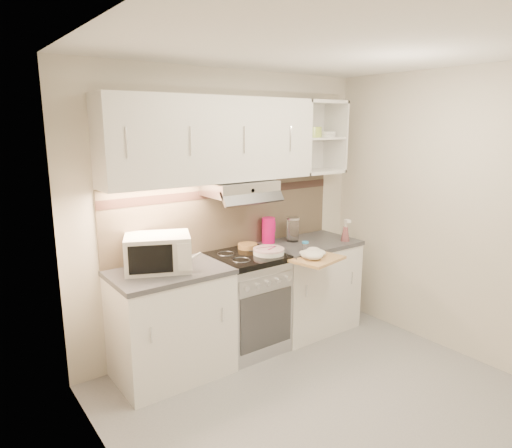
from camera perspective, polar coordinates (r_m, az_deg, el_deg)
name	(u,v)px	position (r m, az deg, el deg)	size (l,w,h in m)	color
ground	(333,405)	(3.66, 9.56, -21.43)	(3.00, 3.00, 0.00)	#969698
room_shell	(304,181)	(3.33, 6.07, 5.42)	(3.04, 2.84, 2.52)	beige
base_cabinet_left	(171,325)	(3.85, -10.55, -12.32)	(0.90, 0.60, 0.86)	white
worktop_left	(169,272)	(3.69, -10.83, -5.95)	(0.92, 0.62, 0.04)	#47474C
base_cabinet_right	(308,287)	(4.64, 6.51, -7.82)	(0.90, 0.60, 0.86)	white
worktop_right	(309,244)	(4.50, 6.65, -2.44)	(0.92, 0.62, 0.04)	#47474C
electric_range	(247,302)	(4.19, -1.17, -9.71)	(0.60, 0.60, 0.90)	#B7B7BC
microwave	(158,252)	(3.67, -12.14, -3.50)	(0.60, 0.54, 0.28)	silver
watering_can	(179,262)	(3.60, -9.64, -4.69)	(0.26, 0.13, 0.23)	silver
plate_stack	(269,251)	(4.04, 1.60, -3.41)	(0.28, 0.28, 0.06)	white
bread_loaf	(248,246)	(4.22, -1.05, -2.77)	(0.18, 0.18, 0.05)	#A37F43
pink_pitcher	(269,230)	(4.40, 1.58, -0.78)	(0.13, 0.12, 0.25)	#DB0965
glass_jar	(293,229)	(4.47, 4.61, -0.65)	(0.13, 0.13, 0.24)	white
spice_jar	(305,246)	(4.17, 6.17, -2.74)	(0.06, 0.06, 0.09)	white
spray_bottle	(345,232)	(4.56, 11.11, -0.99)	(0.09, 0.09, 0.23)	pink
cutting_board	(314,258)	(4.05, 7.25, -4.28)	(0.44, 0.39, 0.02)	tan
dish_towel	(312,253)	(4.04, 7.03, -3.56)	(0.29, 0.24, 0.08)	white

